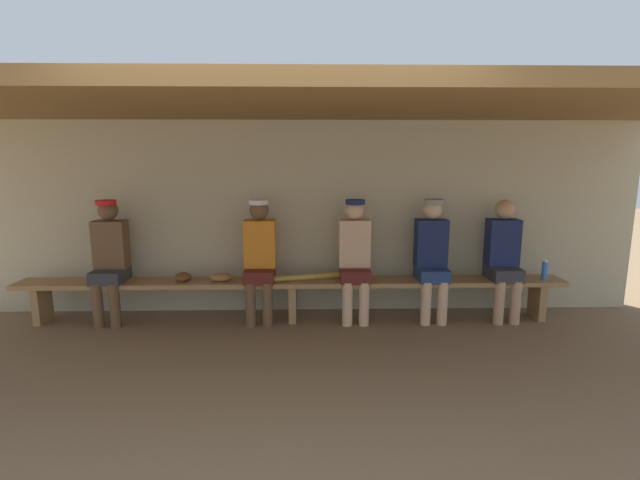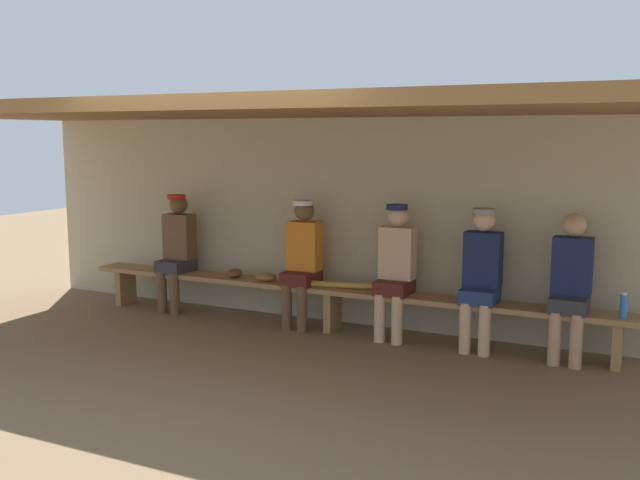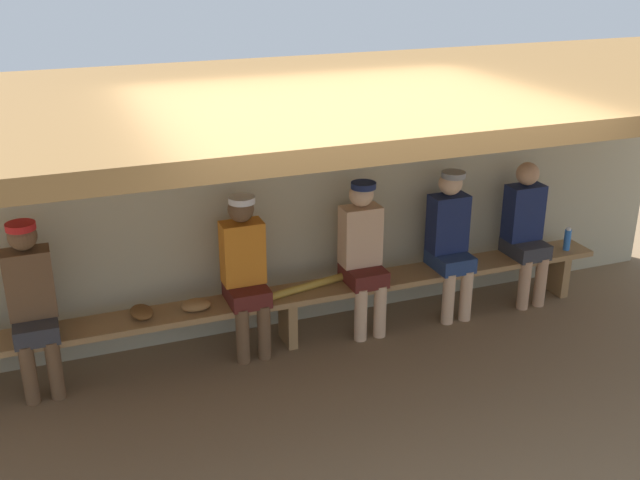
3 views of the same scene
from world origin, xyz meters
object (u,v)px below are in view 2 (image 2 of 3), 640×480
object	(u,v)px
bench	(332,294)
water_bottle_clear	(624,306)
player_in_red	(481,272)
player_in_blue	(571,281)
player_in_white	(395,265)
baseball_glove_tan	(234,273)
player_leftmost	(302,257)
player_middle	(177,247)
baseball_glove_worn	(266,277)
baseball_bat	(347,285)

from	to	relation	value
bench	water_bottle_clear	world-z (taller)	water_bottle_clear
water_bottle_clear	player_in_red	bearing A→B (deg)	177.56
player_in_blue	water_bottle_clear	xyz separation A→B (m)	(0.45, -0.05, -0.16)
player_in_white	baseball_glove_tan	size ratio (longest dim) A/B	5.60
player_leftmost	player_in_blue	world-z (taller)	player_leftmost
water_bottle_clear	baseball_glove_tan	world-z (taller)	water_bottle_clear
player_middle	player_in_white	distance (m)	2.66
baseball_glove_worn	water_bottle_clear	bearing A→B (deg)	3.63
player_in_blue	player_in_white	world-z (taller)	player_in_white
player_in_white	player_in_blue	bearing A→B (deg)	-0.02
baseball_bat	bench	bearing A→B (deg)	167.47
player_in_blue	player_in_white	bearing A→B (deg)	179.98
bench	player_in_red	bearing A→B (deg)	0.13
player_in_blue	player_middle	bearing A→B (deg)	179.99
player_leftmost	player_in_white	size ratio (longest dim) A/B	1.00
player_middle	baseball_glove_worn	distance (m)	1.22
player_in_red	baseball_glove_worn	bearing A→B (deg)	-179.29
player_in_white	baseball_glove_worn	xyz separation A→B (m)	(-1.46, -0.03, -0.24)
player_in_blue	baseball_bat	distance (m)	2.18
player_in_white	baseball_glove_worn	size ratio (longest dim) A/B	5.60
baseball_glove_tan	baseball_glove_worn	distance (m)	0.42
bench	water_bottle_clear	xyz separation A→B (m)	(2.78, -0.05, 0.18)
player_leftmost	baseball_bat	distance (m)	0.58
water_bottle_clear	baseball_glove_worn	distance (m)	3.56
player_in_white	baseball_bat	bearing A→B (deg)	-179.61
player_in_red	player_in_blue	size ratio (longest dim) A/B	1.01
bench	baseball_bat	size ratio (longest dim) A/B	6.70
player_middle	baseball_glove_tan	distance (m)	0.81
player_in_red	player_in_blue	xyz separation A→B (m)	(0.80, -0.00, -0.02)
baseball_glove_worn	baseball_bat	xyz separation A→B (m)	(0.94, 0.03, -0.01)
water_bottle_clear	bench	bearing A→B (deg)	178.98
player_in_red	water_bottle_clear	size ratio (longest dim) A/B	5.98
player_in_red	player_leftmost	xyz separation A→B (m)	(-1.89, 0.00, 0.00)
water_bottle_clear	baseball_glove_worn	xyz separation A→B (m)	(-3.56, 0.02, -0.06)
player_in_red	baseball_bat	bearing A→B (deg)	-179.85
player_leftmost	baseball_glove_tan	xyz separation A→B (m)	(-0.84, -0.00, -0.24)
player_in_white	baseball_glove_worn	distance (m)	1.48
player_middle	player_in_blue	world-z (taller)	player_middle
baseball_glove_worn	baseball_glove_tan	bearing A→B (deg)	-179.79
player_in_blue	baseball_glove_worn	world-z (taller)	player_in_blue
player_leftmost	baseball_glove_worn	bearing A→B (deg)	-176.10
bench	baseball_glove_tan	distance (m)	1.20
player_leftmost	baseball_bat	bearing A→B (deg)	-0.40
bench	baseball_glove_worn	bearing A→B (deg)	-178.14
player_leftmost	baseball_glove_tan	world-z (taller)	player_leftmost
player_in_blue	baseball_glove_tan	distance (m)	3.54
bench	baseball_bat	bearing A→B (deg)	-0.00
bench	player_leftmost	bearing A→B (deg)	179.42
player_in_red	baseball_glove_worn	world-z (taller)	player_in_red
player_in_white	baseball_glove_tan	xyz separation A→B (m)	(-1.88, -0.00, -0.24)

